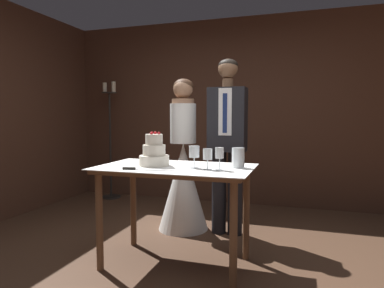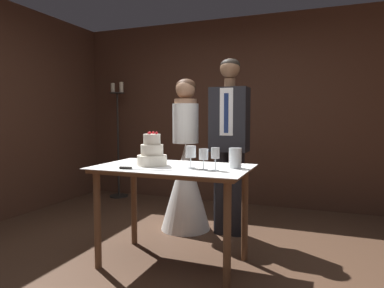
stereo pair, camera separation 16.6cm
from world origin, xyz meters
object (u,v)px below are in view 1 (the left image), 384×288
cake_table (175,180)px  wine_glass_far (219,154)px  wine_glass_middle (208,155)px  wine_glass_near (194,153)px  tiered_cake (154,154)px  hurricane_candle (238,158)px  cake_knife (139,169)px  groom (227,139)px  candle_stand (110,143)px  bride (183,174)px

cake_table → wine_glass_far: bearing=-11.5°
wine_glass_middle → wine_glass_near: bearing=160.1°
wine_glass_middle → tiered_cake: bearing=172.1°
wine_glass_near → hurricane_candle: (0.33, 0.13, -0.05)m
cake_knife → wine_glass_near: wine_glass_near is taller
wine_glass_near → hurricane_candle: size_ratio=1.11×
tiered_cake → wine_glass_near: 0.35m
wine_glass_far → wine_glass_middle: bearing=-177.1°
wine_glass_near → hurricane_candle: 0.35m
wine_glass_far → groom: (-0.14, 0.96, 0.05)m
tiered_cake → wine_glass_far: bearing=-6.2°
tiered_cake → cake_knife: tiered_cake is taller
tiered_cake → wine_glass_near: size_ratio=1.61×
cake_table → wine_glass_far: (0.39, -0.08, 0.24)m
wine_glass_far → candle_stand: candle_stand is taller
cake_table → bride: (-0.24, 0.88, -0.11)m
wine_glass_near → cake_knife: bearing=-148.8°
bride → groom: bearing=-0.1°
cake_knife → wine_glass_near: bearing=23.6°
tiered_cake → cake_knife: size_ratio=0.68×
hurricane_candle → groom: bearing=108.0°
cake_table → candle_stand: 2.62m
tiered_cake → hurricane_candle: 0.69m
cake_knife → hurricane_candle: hurricane_candle is taller
bride → cake_knife: bearing=-87.7°
cake_table → tiered_cake: bearing=-174.5°
hurricane_candle → groom: (-0.26, 0.79, 0.10)m
cake_table → wine_glass_near: (0.17, -0.04, 0.23)m
wine_glass_near → candle_stand: (-1.95, 1.96, -0.11)m
wine_glass_near → wine_glass_middle: wine_glass_near is taller
hurricane_candle → groom: size_ratio=0.09×
wine_glass_near → bride: size_ratio=0.11×
tiered_cake → groom: size_ratio=0.16×
tiered_cake → wine_glass_near: tiered_cake is taller
tiered_cake → wine_glass_middle: 0.48m
cake_table → wine_glass_middle: bearing=-15.8°
cake_knife → wine_glass_far: wine_glass_far is taller
cake_table → wine_glass_near: size_ratio=7.12×
wine_glass_far → bride: size_ratio=0.11×
bride → candle_stand: bearing=145.8°
cake_table → cake_knife: 0.35m
cake_knife → wine_glass_middle: size_ratio=2.60×
hurricane_candle → bride: size_ratio=0.10×
tiered_cake → wine_glass_far: (0.57, -0.06, 0.02)m
cake_table → hurricane_candle: bearing=10.3°
wine_glass_near → bride: bride is taller
wine_glass_middle → bride: bearing=119.1°
cake_table → bride: bearing=105.4°
tiered_cake → cake_knife: 0.26m
wine_glass_middle → wine_glass_far: size_ratio=0.93×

